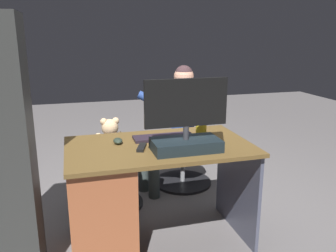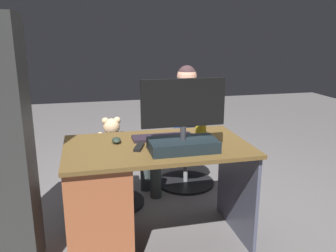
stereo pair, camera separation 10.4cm
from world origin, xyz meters
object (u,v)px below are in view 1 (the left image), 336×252
object	(u,v)px
teddy_bear	(110,139)
keyboard	(164,137)
monitor	(186,129)
person	(176,119)
cup	(201,127)
computer_mouse	(118,141)
tv_remote	(142,147)
office_chair_teddy	(112,177)
desk	(114,196)
visitor_chair	(183,159)

from	to	relation	value
teddy_bear	keyboard	bearing A→B (deg)	121.59
monitor	keyboard	bearing A→B (deg)	-76.49
monitor	keyboard	distance (m)	0.31
person	keyboard	bearing A→B (deg)	67.12
cup	teddy_bear	bearing A→B (deg)	-38.44
computer_mouse	person	world-z (taller)	person
monitor	tv_remote	bearing A→B (deg)	-22.20
computer_mouse	office_chair_teddy	bearing A→B (deg)	-90.73
desk	person	distance (m)	1.13
desk	office_chair_teddy	distance (m)	0.64
tv_remote	teddy_bear	size ratio (longest dim) A/B	0.46
monitor	tv_remote	world-z (taller)	monitor
teddy_bear	person	world-z (taller)	person
tv_remote	visitor_chair	size ratio (longest dim) A/B	0.27
desk	visitor_chair	world-z (taller)	desk
visitor_chair	cup	bearing A→B (deg)	81.83
keyboard	visitor_chair	xyz separation A→B (m)	(-0.39, -0.76, -0.47)
keyboard	teddy_bear	bearing A→B (deg)	-58.41
teddy_bear	visitor_chair	size ratio (longest dim) A/B	0.59
cup	tv_remote	size ratio (longest dim) A/B	0.71
desk	teddy_bear	world-z (taller)	teddy_bear
monitor	office_chair_teddy	xyz separation A→B (m)	(0.38, -0.78, -0.59)
computer_mouse	office_chair_teddy	size ratio (longest dim) A/B	0.19
office_chair_teddy	person	size ratio (longest dim) A/B	0.44
desk	tv_remote	bearing A→B (deg)	164.53
tv_remote	office_chair_teddy	xyz separation A→B (m)	(0.12, -0.67, -0.46)
office_chair_teddy	teddy_bear	world-z (taller)	teddy_bear
tv_remote	monitor	bearing A→B (deg)	177.79
desk	visitor_chair	size ratio (longest dim) A/B	2.18
tv_remote	office_chair_teddy	distance (m)	0.83
desk	teddy_bear	distance (m)	0.67
keyboard	desk	bearing A→B (deg)	18.54
desk	computer_mouse	xyz separation A→B (m)	(-0.05, -0.10, 0.35)
desk	cup	distance (m)	0.78
keyboard	tv_remote	distance (m)	0.26
office_chair_teddy	teddy_bear	distance (m)	0.32
monitor	teddy_bear	distance (m)	0.92
tv_remote	visitor_chair	bearing A→B (deg)	-101.99
computer_mouse	person	distance (m)	0.99
cup	visitor_chair	world-z (taller)	cup
person	computer_mouse	bearing A→B (deg)	50.24
cup	visitor_chair	distance (m)	0.90
visitor_chair	keyboard	bearing A→B (deg)	62.74
desk	office_chair_teddy	xyz separation A→B (m)	(-0.06, -0.63, -0.12)
tv_remote	desk	bearing A→B (deg)	4.52
monitor	computer_mouse	xyz separation A→B (m)	(0.39, -0.25, -0.12)
computer_mouse	cup	size ratio (longest dim) A/B	0.90
computer_mouse	visitor_chair	size ratio (longest dim) A/B	0.17
teddy_bear	person	size ratio (longest dim) A/B	0.28
tv_remote	teddy_bear	bearing A→B (deg)	-59.82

